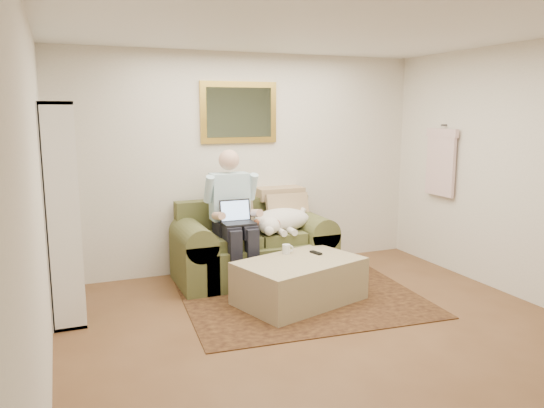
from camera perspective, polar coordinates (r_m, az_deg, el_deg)
room_shell at (r=4.49m, az=6.16°, el=2.00°), size 4.51×5.00×2.61m
rug at (r=5.59m, az=3.31°, el=-10.07°), size 2.53×2.09×0.01m
sofa at (r=6.15m, az=-2.05°, el=-5.20°), size 1.78×0.91×1.07m
seated_man at (r=5.82m, az=-4.00°, el=-1.64°), size 0.59×0.84×1.50m
laptop at (r=5.75m, az=-3.79°, el=-1.41°), size 0.35×0.27×0.25m
sleeping_dog at (r=6.10m, az=1.04°, el=-1.72°), size 0.73×0.46×0.27m
ottoman at (r=5.42m, az=2.98°, el=-8.29°), size 1.39×1.10×0.44m
coffee_mug at (r=5.57m, az=1.55°, el=-4.87°), size 0.08×0.08×0.10m
tv_remote at (r=5.60m, az=4.74°, el=-5.25°), size 0.09×0.16×0.02m
bookshelf at (r=5.25m, az=-21.60°, el=-0.81°), size 0.28×0.80×2.00m
wall_mirror at (r=6.37m, az=-3.57°, el=9.80°), size 0.94×0.04×0.72m
hanging_shirt at (r=6.75m, az=17.70°, el=4.68°), size 0.06×0.52×0.90m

